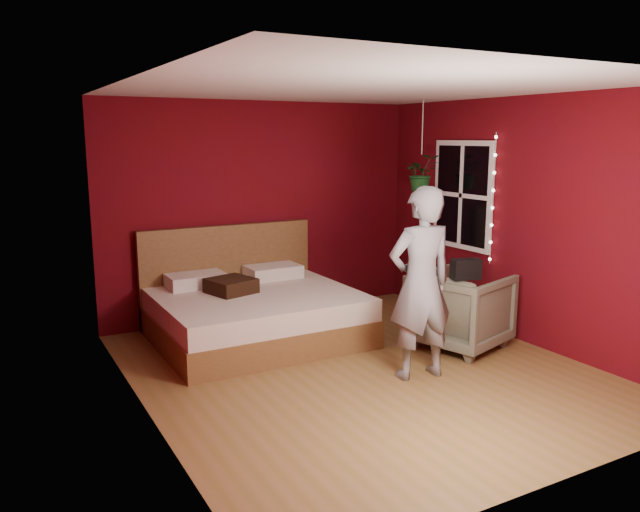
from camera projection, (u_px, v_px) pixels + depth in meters
The scene contains 10 objects.
floor at pixel (361, 370), 5.91m from camera, with size 4.50×4.50×0.00m, color brown.
room_walls at pixel (364, 193), 5.59m from camera, with size 4.04×4.54×2.62m.
window at pixel (462, 195), 7.33m from camera, with size 0.05×0.97×1.27m.
fairy_lights at pixel (493, 199), 6.87m from camera, with size 0.04×0.04×1.45m.
bed at pixel (253, 311), 6.82m from camera, with size 2.10×1.79×1.16m.
person at pixel (421, 284), 5.60m from camera, with size 0.64×0.42×1.76m, color slate.
armchair at pixel (460, 310), 6.49m from camera, with size 0.86×0.88×0.80m, color #6A6A53.
handbag at pixel (466, 269), 6.11m from camera, with size 0.28×0.14×0.20m, color black.
throw_pillow at pixel (231, 286), 6.69m from camera, with size 0.44×0.44×0.16m, color black.
hanging_plant at pixel (421, 173), 7.41m from camera, with size 0.46×0.42×1.07m.
Camera 1 is at (-3.05, -4.71, 2.18)m, focal length 35.00 mm.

